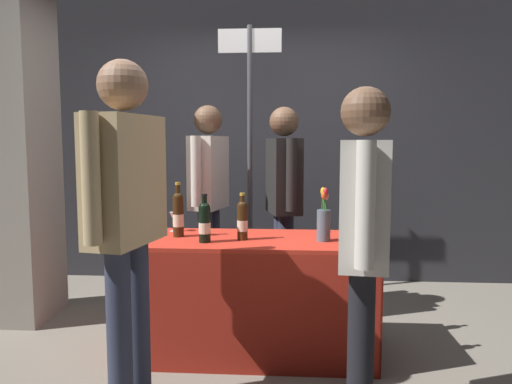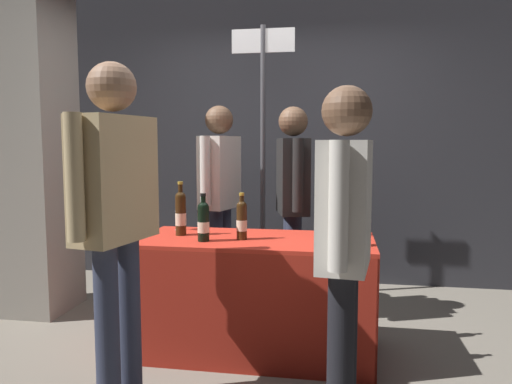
{
  "view_description": "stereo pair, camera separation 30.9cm",
  "coord_description": "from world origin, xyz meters",
  "px_view_note": "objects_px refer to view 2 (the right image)",
  "views": [
    {
      "loc": [
        0.21,
        -3.07,
        1.37
      ],
      "look_at": [
        0.0,
        0.0,
        1.06
      ],
      "focal_mm": 34.0,
      "sensor_mm": 36.0,
      "label": 1
    },
    {
      "loc": [
        0.51,
        -3.04,
        1.37
      ],
      "look_at": [
        0.0,
        0.0,
        1.06
      ],
      "focal_mm": 34.0,
      "sensor_mm": 36.0,
      "label": 2
    }
  ],
  "objects_px": {
    "display_bottle_0": "(181,212)",
    "concrete_pillar": "(31,133)",
    "tasting_table": "(256,274)",
    "taster_foreground_right": "(345,233)",
    "wine_glass_near_vendor": "(180,216)",
    "vendor_presenter": "(293,193)",
    "booth_signpost": "(263,132)",
    "flower_vase": "(323,222)",
    "featured_wine_bottle": "(242,219)"
  },
  "relations": [
    {
      "from": "display_bottle_0",
      "to": "flower_vase",
      "type": "height_order",
      "value": "display_bottle_0"
    },
    {
      "from": "flower_vase",
      "to": "taster_foreground_right",
      "type": "bearing_deg",
      "value": -81.46
    },
    {
      "from": "display_bottle_0",
      "to": "taster_foreground_right",
      "type": "distance_m",
      "value": 1.38
    },
    {
      "from": "vendor_presenter",
      "to": "wine_glass_near_vendor",
      "type": "bearing_deg",
      "value": -71.05
    },
    {
      "from": "featured_wine_bottle",
      "to": "taster_foreground_right",
      "type": "relative_size",
      "value": 0.18
    },
    {
      "from": "vendor_presenter",
      "to": "featured_wine_bottle",
      "type": "bearing_deg",
      "value": -32.67
    },
    {
      "from": "vendor_presenter",
      "to": "taster_foreground_right",
      "type": "bearing_deg",
      "value": -0.57
    },
    {
      "from": "tasting_table",
      "to": "taster_foreground_right",
      "type": "bearing_deg",
      "value": -57.35
    },
    {
      "from": "display_bottle_0",
      "to": "wine_glass_near_vendor",
      "type": "height_order",
      "value": "display_bottle_0"
    },
    {
      "from": "display_bottle_0",
      "to": "flower_vase",
      "type": "distance_m",
      "value": 0.94
    },
    {
      "from": "tasting_table",
      "to": "taster_foreground_right",
      "type": "relative_size",
      "value": 0.93
    },
    {
      "from": "booth_signpost",
      "to": "flower_vase",
      "type": "bearing_deg",
      "value": -64.67
    },
    {
      "from": "display_bottle_0",
      "to": "booth_signpost",
      "type": "relative_size",
      "value": 0.15
    },
    {
      "from": "concrete_pillar",
      "to": "tasting_table",
      "type": "xyz_separation_m",
      "value": [
        1.92,
        -0.51,
        -0.94
      ]
    },
    {
      "from": "concrete_pillar",
      "to": "vendor_presenter",
      "type": "relative_size",
      "value": 1.76
    },
    {
      "from": "flower_vase",
      "to": "vendor_presenter",
      "type": "height_order",
      "value": "vendor_presenter"
    },
    {
      "from": "display_bottle_0",
      "to": "booth_signpost",
      "type": "bearing_deg",
      "value": 70.73
    },
    {
      "from": "display_bottle_0",
      "to": "concrete_pillar",
      "type": "bearing_deg",
      "value": 160.77
    },
    {
      "from": "featured_wine_bottle",
      "to": "booth_signpost",
      "type": "relative_size",
      "value": 0.13
    },
    {
      "from": "flower_vase",
      "to": "vendor_presenter",
      "type": "relative_size",
      "value": 0.2
    },
    {
      "from": "vendor_presenter",
      "to": "taster_foreground_right",
      "type": "distance_m",
      "value": 1.61
    },
    {
      "from": "featured_wine_bottle",
      "to": "booth_signpost",
      "type": "xyz_separation_m",
      "value": [
        -0.05,
        1.17,
        0.58
      ]
    },
    {
      "from": "display_bottle_0",
      "to": "flower_vase",
      "type": "relative_size",
      "value": 1.06
    },
    {
      "from": "booth_signpost",
      "to": "wine_glass_near_vendor",
      "type": "bearing_deg",
      "value": -116.67
    },
    {
      "from": "wine_glass_near_vendor",
      "to": "taster_foreground_right",
      "type": "xyz_separation_m",
      "value": [
        1.13,
        -1.07,
        0.11
      ]
    },
    {
      "from": "tasting_table",
      "to": "taster_foreground_right",
      "type": "xyz_separation_m",
      "value": [
        0.55,
        -0.86,
        0.45
      ]
    },
    {
      "from": "concrete_pillar",
      "to": "wine_glass_near_vendor",
      "type": "bearing_deg",
      "value": -12.7
    },
    {
      "from": "featured_wine_bottle",
      "to": "flower_vase",
      "type": "distance_m",
      "value": 0.51
    },
    {
      "from": "taster_foreground_right",
      "to": "wine_glass_near_vendor",
      "type": "bearing_deg",
      "value": 53.67
    },
    {
      "from": "concrete_pillar",
      "to": "display_bottle_0",
      "type": "relative_size",
      "value": 8.11
    },
    {
      "from": "wine_glass_near_vendor",
      "to": "vendor_presenter",
      "type": "xyz_separation_m",
      "value": [
        0.75,
        0.49,
        0.13
      ]
    },
    {
      "from": "taster_foreground_right",
      "to": "concrete_pillar",
      "type": "bearing_deg",
      "value": 67.97
    },
    {
      "from": "tasting_table",
      "to": "display_bottle_0",
      "type": "xyz_separation_m",
      "value": [
        -0.51,
        0.02,
        0.39
      ]
    },
    {
      "from": "tasting_table",
      "to": "wine_glass_near_vendor",
      "type": "xyz_separation_m",
      "value": [
        -0.58,
        0.21,
        0.34
      ]
    },
    {
      "from": "concrete_pillar",
      "to": "booth_signpost",
      "type": "distance_m",
      "value": 1.89
    },
    {
      "from": "concrete_pillar",
      "to": "display_bottle_0",
      "type": "bearing_deg",
      "value": -19.23
    },
    {
      "from": "wine_glass_near_vendor",
      "to": "tasting_table",
      "type": "bearing_deg",
      "value": -19.93
    },
    {
      "from": "wine_glass_near_vendor",
      "to": "vendor_presenter",
      "type": "bearing_deg",
      "value": 33.15
    },
    {
      "from": "tasting_table",
      "to": "vendor_presenter",
      "type": "xyz_separation_m",
      "value": [
        0.17,
        0.7,
        0.47
      ]
    },
    {
      "from": "vendor_presenter",
      "to": "taster_foreground_right",
      "type": "relative_size",
      "value": 1.02
    },
    {
      "from": "flower_vase",
      "to": "booth_signpost",
      "type": "distance_m",
      "value": 1.43
    },
    {
      "from": "vendor_presenter",
      "to": "booth_signpost",
      "type": "height_order",
      "value": "booth_signpost"
    },
    {
      "from": "display_bottle_0",
      "to": "vendor_presenter",
      "type": "relative_size",
      "value": 0.22
    },
    {
      "from": "wine_glass_near_vendor",
      "to": "flower_vase",
      "type": "bearing_deg",
      "value": -14.97
    },
    {
      "from": "vendor_presenter",
      "to": "booth_signpost",
      "type": "distance_m",
      "value": 0.7
    },
    {
      "from": "tasting_table",
      "to": "concrete_pillar",
      "type": "bearing_deg",
      "value": 165.04
    },
    {
      "from": "wine_glass_near_vendor",
      "to": "display_bottle_0",
      "type": "bearing_deg",
      "value": -69.24
    },
    {
      "from": "flower_vase",
      "to": "booth_signpost",
      "type": "relative_size",
      "value": 0.14
    },
    {
      "from": "featured_wine_bottle",
      "to": "flower_vase",
      "type": "height_order",
      "value": "flower_vase"
    },
    {
      "from": "concrete_pillar",
      "to": "flower_vase",
      "type": "relative_size",
      "value": 8.63
    }
  ]
}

